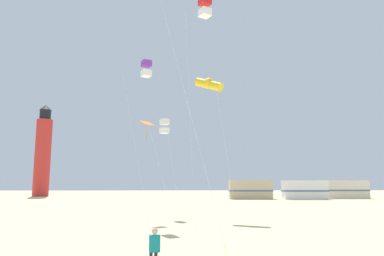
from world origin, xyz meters
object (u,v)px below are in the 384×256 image
object	(u,v)px
kite_box_scarlet	(205,8)
kite_box_violet	(146,69)
rv_van_cream	(346,189)
lighthouse_distant	(43,153)
rv_van_tan	(250,190)
kite_box_white	(164,126)
kite_tube_gold	(209,84)
rv_van_white	(305,190)
kite_diamond_orange	(148,126)
kite_flyer_standing	(154,245)

from	to	relation	value
kite_box_scarlet	kite_box_violet	size ratio (longest dim) A/B	1.20
kite_box_scarlet	rv_van_cream	xyz separation A→B (m)	(24.68, 36.70, -11.23)
lighthouse_distant	rv_van_tan	size ratio (longest dim) A/B	2.58
kite_box_violet	kite_box_white	bearing A→B (deg)	74.14
kite_tube_gold	rv_van_cream	size ratio (longest dim) A/B	1.71
rv_van_white	kite_box_violet	bearing A→B (deg)	-124.47
kite_tube_gold	rv_van_tan	bearing A→B (deg)	72.81
kite_diamond_orange	kite_box_scarlet	xyz separation A→B (m)	(3.76, -5.90, 6.08)
kite_flyer_standing	rv_van_cream	world-z (taller)	rv_van_cream
kite_tube_gold	lighthouse_distant	size ratio (longest dim) A/B	0.66
kite_box_white	rv_van_white	xyz separation A→B (m)	(19.81, 25.35, -5.59)
kite_tube_gold	lighthouse_distant	bearing A→B (deg)	126.12
rv_van_tan	rv_van_cream	distance (m)	15.62
rv_van_tan	lighthouse_distant	bearing A→B (deg)	164.66
kite_box_violet	rv_van_white	distance (m)	37.13
kite_diamond_orange	kite_box_white	world-z (taller)	kite_box_white
kite_box_white	rv_van_tan	world-z (taller)	kite_box_white
lighthouse_distant	kite_flyer_standing	bearing A→B (deg)	-65.34
kite_tube_gold	rv_van_cream	xyz separation A→B (m)	(23.82, 28.38, -9.00)
kite_flyer_standing	kite_box_scarlet	xyz separation A→B (m)	(2.16, 7.48, 12.00)
rv_van_white	rv_van_cream	xyz separation A→B (m)	(7.57, 2.68, 0.00)
kite_flyer_standing	kite_tube_gold	size ratio (longest dim) A/B	0.10
kite_box_scarlet	rv_van_cream	distance (m)	45.63
kite_flyer_standing	rv_van_white	xyz separation A→B (m)	(19.26, 41.50, 0.78)
rv_van_cream	lighthouse_distant	bearing A→B (deg)	170.74
kite_flyer_standing	kite_diamond_orange	xyz separation A→B (m)	(-1.61, 13.38, 5.92)
kite_box_violet	rv_van_white	xyz separation A→B (m)	(20.93, 29.30, -9.05)
rv_van_white	rv_van_cream	size ratio (longest dim) A/B	1.00
kite_box_white	rv_van_white	size ratio (longest dim) A/B	1.17
kite_box_scarlet	kite_tube_gold	bearing A→B (deg)	84.13
lighthouse_distant	rv_van_tan	bearing A→B (deg)	-17.18
rv_van_white	kite_tube_gold	bearing A→B (deg)	-121.22
lighthouse_distant	rv_van_white	world-z (taller)	lighthouse_distant
kite_tube_gold	rv_van_white	xyz separation A→B (m)	(16.25, 25.71, -9.00)
rv_van_cream	kite_box_violet	bearing A→B (deg)	-130.49
kite_diamond_orange	rv_van_cream	world-z (taller)	kite_diamond_orange
kite_flyer_standing	kite_diamond_orange	bearing A→B (deg)	-93.09
kite_flyer_standing	rv_van_cream	bearing A→B (deg)	-131.21
kite_diamond_orange	rv_van_cream	size ratio (longest dim) A/B	1.08
kite_box_scarlet	rv_van_tan	size ratio (longest dim) A/B	2.03
kite_box_violet	rv_van_tan	distance (m)	34.25
rv_van_white	kite_flyer_standing	bearing A→B (deg)	-113.82
kite_tube_gold	kite_box_scarlet	size ratio (longest dim) A/B	0.84
kite_diamond_orange	kite_tube_gold	xyz separation A→B (m)	(4.62, 2.42, 3.86)
kite_box_scarlet	kite_flyer_standing	bearing A→B (deg)	-106.10
kite_box_white	kite_diamond_orange	bearing A→B (deg)	-110.91
kite_diamond_orange	kite_box_violet	xyz separation A→B (m)	(-0.06, -1.17, 3.90)
kite_flyer_standing	rv_van_cream	xyz separation A→B (m)	(26.84, 44.18, 0.78)
kite_box_white	lighthouse_distant	world-z (taller)	lighthouse_distant
kite_box_white	lighthouse_distant	bearing A→B (deg)	122.71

